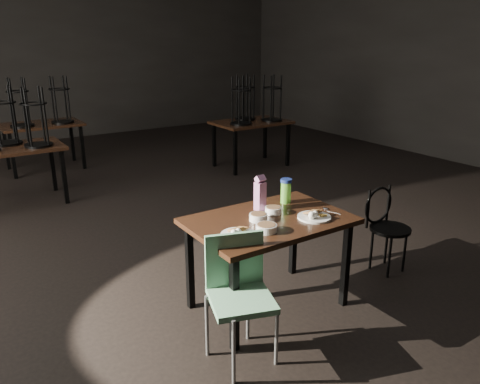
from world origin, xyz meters
TOP-DOWN VIEW (x-y plane):
  - room at (-0.06, 0.01)m, footprint 12.00×12.04m
  - main_table at (-0.44, -1.65)m, footprint 1.20×0.80m
  - plate_left at (-0.81, -1.80)m, footprint 0.25×0.25m
  - plate_right at (-0.15, -1.84)m, footprint 0.25×0.25m
  - bowl_near at (-0.53, -1.64)m, footprint 0.13×0.13m
  - bowl_far at (-0.34, -1.58)m, footprint 0.13×0.13m
  - bowl_big at (-0.60, -1.84)m, footprint 0.15×0.15m
  - juice_carton at (-0.39, -1.47)m, footprint 0.08×0.08m
  - water_bottle at (-0.11, -1.44)m, footprint 0.11×0.11m
  - spoon at (0.06, -1.75)m, footprint 0.05×0.18m
  - bentwood_chair at (0.84, -1.71)m, footprint 0.36×0.36m
  - school_chair at (-0.96, -2.03)m, footprint 0.49×0.49m
  - bg_table_left at (-1.67, 2.05)m, footprint 1.20×0.80m
  - bg_table_right at (1.90, 1.94)m, footprint 1.20×0.80m
  - bg_table_far at (-1.00, 3.60)m, footprint 1.20×0.80m

SIDE VIEW (x-z plane):
  - bentwood_chair at x=0.84m, z-range 0.07..0.84m
  - school_chair at x=-0.96m, z-range 0.09..0.93m
  - main_table at x=-0.44m, z-range 0.30..1.05m
  - bg_table_far at x=-1.00m, z-range 0.01..1.49m
  - spoon at x=0.06m, z-range 0.75..0.76m
  - plate_left at x=-0.81m, z-range 0.73..0.81m
  - plate_right at x=-0.15m, z-range 0.73..0.81m
  - bowl_far at x=-0.34m, z-range 0.75..0.80m
  - bg_table_left at x=-1.67m, z-range 0.04..1.52m
  - bg_table_right at x=1.90m, z-range 0.04..1.52m
  - bowl_big at x=-0.60m, z-range 0.75..0.80m
  - bowl_near at x=-0.53m, z-range 0.75..0.81m
  - water_bottle at x=-0.11m, z-range 0.75..0.96m
  - juice_carton at x=-0.39m, z-range 0.74..1.03m
  - room at x=-0.06m, z-range 0.72..3.94m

